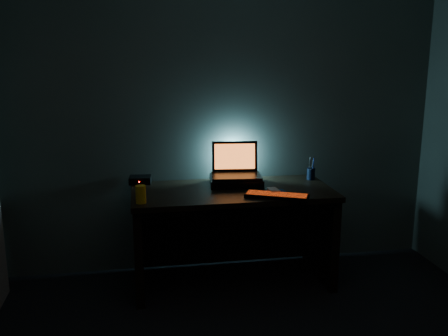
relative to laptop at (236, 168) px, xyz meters
name	(u,v)px	position (x,y,z in m)	size (l,w,h in m)	color
room	(306,176)	(-0.06, -1.80, 0.38)	(3.50, 4.00, 2.50)	black
desk	(231,220)	(-0.06, -0.13, -0.38)	(1.50, 0.70, 0.75)	black
riser	(236,181)	(-0.01, -0.05, -0.09)	(0.40, 0.30, 0.06)	black
laptop	(236,168)	(0.00, 0.00, 0.00)	(0.41, 0.32, 0.26)	black
keyboard	(277,196)	(0.21, -0.45, -0.11)	(0.46, 0.32, 0.03)	black
mousepad	(273,194)	(0.21, -0.35, -0.12)	(0.22, 0.20, 0.00)	navy
mouse	(273,191)	(0.21, -0.35, -0.10)	(0.06, 0.11, 0.03)	#98979D
pen_cup	(311,174)	(0.62, 0.00, -0.07)	(0.07, 0.07, 0.09)	black
juice_glass	(141,194)	(-0.74, -0.42, -0.06)	(0.07, 0.07, 0.12)	yellow
router	(140,180)	(-0.74, 0.12, -0.09)	(0.18, 0.15, 0.06)	black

